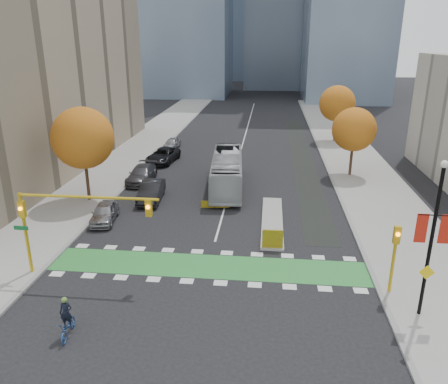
% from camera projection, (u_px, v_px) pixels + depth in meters
% --- Properties ---
extents(ground, '(300.00, 300.00, 0.00)m').
position_uv_depth(ground, '(205.00, 279.00, 25.95)').
color(ground, black).
rests_on(ground, ground).
extents(sidewalk_west, '(7.00, 120.00, 0.15)m').
position_uv_depth(sidewalk_west, '(106.00, 173.00, 46.02)').
color(sidewalk_west, gray).
rests_on(sidewalk_west, ground).
extents(sidewalk_east, '(7.00, 120.00, 0.15)m').
position_uv_depth(sidewalk_east, '(368.00, 181.00, 43.36)').
color(sidewalk_east, gray).
rests_on(sidewalk_east, ground).
extents(curb_west, '(0.30, 120.00, 0.16)m').
position_uv_depth(curb_west, '(138.00, 174.00, 45.67)').
color(curb_west, gray).
rests_on(curb_west, ground).
extents(curb_east, '(0.30, 120.00, 0.16)m').
position_uv_depth(curb_east, '(332.00, 180.00, 43.71)').
color(curb_east, gray).
rests_on(curb_east, ground).
extents(bike_crossing, '(20.00, 3.00, 0.01)m').
position_uv_depth(bike_crossing, '(208.00, 266.00, 27.36)').
color(bike_crossing, '#2A8334').
rests_on(bike_crossing, ground).
extents(centre_line, '(0.15, 70.00, 0.01)m').
position_uv_depth(centre_line, '(245.00, 137.00, 63.48)').
color(centre_line, silver).
rests_on(centre_line, ground).
extents(bike_lane_paint, '(2.50, 50.00, 0.01)m').
position_uv_depth(bike_lane_paint, '(301.00, 155.00, 53.36)').
color(bike_lane_paint, black).
rests_on(bike_lane_paint, ground).
extents(median_island, '(1.60, 10.00, 0.16)m').
position_uv_depth(median_island, '(272.00, 221.00, 33.97)').
color(median_island, gray).
rests_on(median_island, ground).
extents(hazard_board, '(1.40, 0.12, 1.30)m').
position_uv_depth(hazard_board, '(273.00, 239.00, 29.23)').
color(hazard_board, yellow).
rests_on(hazard_board, median_island).
extents(building_west, '(16.00, 44.00, 25.00)m').
position_uv_depth(building_west, '(3.00, 49.00, 44.80)').
color(building_west, gray).
rests_on(building_west, ground).
extents(tree_west, '(5.20, 5.20, 8.22)m').
position_uv_depth(tree_west, '(83.00, 138.00, 36.53)').
color(tree_west, '#332114').
rests_on(tree_west, ground).
extents(tree_east_near, '(4.40, 4.40, 7.08)m').
position_uv_depth(tree_east_near, '(354.00, 130.00, 43.79)').
color(tree_east_near, '#332114').
rests_on(tree_east_near, ground).
extents(tree_east_far, '(4.80, 4.80, 7.65)m').
position_uv_depth(tree_east_far, '(337.00, 104.00, 58.63)').
color(tree_east_far, '#332114').
rests_on(tree_east_far, ground).
extents(traffic_signal_west, '(8.53, 0.56, 5.20)m').
position_uv_depth(traffic_signal_west, '(65.00, 214.00, 24.91)').
color(traffic_signal_west, '#BF9914').
rests_on(traffic_signal_west, ground).
extents(traffic_signal_east, '(0.35, 0.43, 4.10)m').
position_uv_depth(traffic_signal_east, '(395.00, 250.00, 23.53)').
color(traffic_signal_east, '#BF9914').
rests_on(traffic_signal_east, ground).
extents(banner_lamppost, '(1.65, 0.36, 8.28)m').
position_uv_depth(banner_lamppost, '(432.00, 234.00, 20.94)').
color(banner_lamppost, black).
rests_on(banner_lamppost, ground).
extents(cyclist, '(0.84, 1.90, 2.13)m').
position_uv_depth(cyclist, '(68.00, 323.00, 20.73)').
color(cyclist, navy).
rests_on(cyclist, ground).
extents(bus, '(3.63, 11.97, 3.29)m').
position_uv_depth(bus, '(227.00, 171.00, 41.21)').
color(bus, '#ABB0B3').
rests_on(bus, ground).
extents(parked_car_a, '(2.29, 4.46, 1.45)m').
position_uv_depth(parked_car_a, '(104.00, 213.00, 33.87)').
color(parked_car_a, gray).
rests_on(parked_car_a, ground).
extents(parked_car_b, '(2.19, 5.25, 1.69)m').
position_uv_depth(parked_car_b, '(151.00, 191.00, 38.29)').
color(parked_car_b, black).
rests_on(parked_car_b, ground).
extents(parked_car_c, '(2.23, 5.43, 1.57)m').
position_uv_depth(parked_car_c, '(142.00, 174.00, 43.27)').
color(parked_car_c, '#46454A').
rests_on(parked_car_c, ground).
extents(parked_car_d, '(3.32, 6.05, 1.61)m').
position_uv_depth(parked_car_d, '(163.00, 156.00, 50.10)').
color(parked_car_d, black).
rests_on(parked_car_d, ground).
extents(parked_car_e, '(2.01, 4.09, 1.34)m').
position_uv_depth(parked_car_e, '(172.00, 143.00, 56.64)').
color(parked_car_e, '#ABAAB0').
rests_on(parked_car_e, ground).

